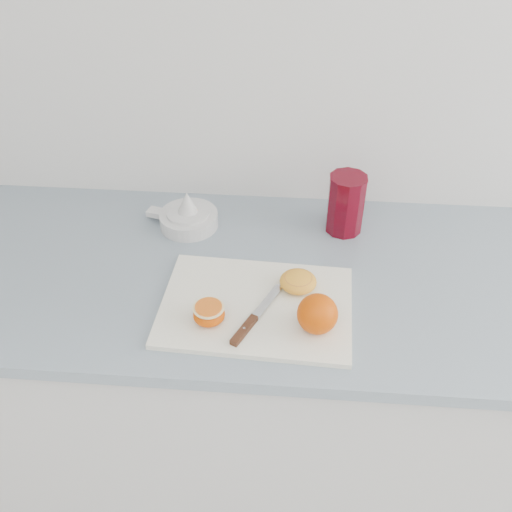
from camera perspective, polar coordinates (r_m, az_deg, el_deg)
The scene contains 8 objects.
counter at distance 1.60m, azimuth 0.70°, elevation -13.60°, with size 2.51×0.64×0.89m.
cutting_board at distance 1.18m, azimuth 0.02°, elevation -5.04°, with size 0.39×0.28×0.01m, color white.
whole_orange at distance 1.11m, azimuth 6.16°, elevation -5.78°, with size 0.08×0.08×0.08m.
half_orange at distance 1.13m, azimuth -4.73°, elevation -5.77°, with size 0.06×0.06×0.04m.
squeezed_shell at distance 1.21m, azimuth 4.23°, elevation -2.53°, with size 0.08×0.08×0.03m.
paring_knife at distance 1.13m, azimuth -0.76°, elevation -6.88°, with size 0.10×0.18×0.01m.
citrus_juicer at distance 1.40m, azimuth -6.82°, elevation 3.94°, with size 0.18×0.14×0.10m.
red_tumbler at distance 1.37m, azimuth 8.94°, elevation 4.98°, with size 0.09×0.09×0.15m.
Camera 1 is at (0.13, 0.73, 1.72)m, focal length 40.00 mm.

